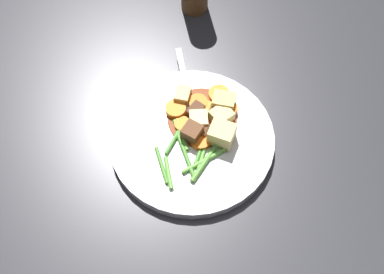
{
  "coord_description": "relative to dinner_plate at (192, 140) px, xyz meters",
  "views": [
    {
      "loc": [
        -0.34,
        -0.22,
        0.73
      ],
      "look_at": [
        0.0,
        0.0,
        0.02
      ],
      "focal_mm": 47.31,
      "sensor_mm": 36.0,
      "label": 1
    }
  ],
  "objects": [
    {
      "name": "ground_plane",
      "position": [
        0.0,
        0.0,
        -0.01
      ],
      "size": [
        3.0,
        3.0,
        0.0
      ],
      "primitive_type": "plane",
      "color": "#2D2D33"
    },
    {
      "name": "dinner_plate",
      "position": [
        0.0,
        0.0,
        0.0
      ],
      "size": [
        0.27,
        0.27,
        0.02
      ],
      "primitive_type": "cylinder",
      "color": "white",
      "rests_on": "ground_plane"
    },
    {
      "name": "stew_sauce",
      "position": [
        0.04,
        0.01,
        0.01
      ],
      "size": [
        0.12,
        0.12,
        0.0
      ],
      "primitive_type": "cylinder",
      "color": "brown",
      "rests_on": "dinner_plate"
    },
    {
      "name": "carrot_slice_0",
      "position": [
        0.06,
        0.01,
        0.01
      ],
      "size": [
        0.03,
        0.03,
        0.01
      ],
      "primitive_type": "cylinder",
      "rotation": [
        0.0,
        0.0,
        4.56
      ],
      "color": "orange",
      "rests_on": "dinner_plate"
    },
    {
      "name": "carrot_slice_1",
      "position": [
        0.09,
        0.01,
        0.01
      ],
      "size": [
        0.04,
        0.04,
        0.01
      ],
      "primitive_type": "cylinder",
      "rotation": [
        0.0,
        0.0,
        3.36
      ],
      "color": "orange",
      "rests_on": "dinner_plate"
    },
    {
      "name": "carrot_slice_2",
      "position": [
        0.01,
        0.02,
        0.01
      ],
      "size": [
        0.03,
        0.03,
        0.01
      ],
      "primitive_type": "cylinder",
      "rotation": [
        0.0,
        0.0,
        3.46
      ],
      "color": "orange",
      "rests_on": "dinner_plate"
    },
    {
      "name": "carrot_slice_3",
      "position": [
        0.07,
        -0.03,
        0.02
      ],
      "size": [
        0.03,
        0.03,
        0.01
      ],
      "primitive_type": "cylinder",
      "rotation": [
        0.0,
        0.0,
        6.02
      ],
      "color": "orange",
      "rests_on": "dinner_plate"
    },
    {
      "name": "carrot_slice_4",
      "position": [
        0.03,
        0.05,
        0.02
      ],
      "size": [
        0.04,
        0.04,
        0.01
      ],
      "primitive_type": "cylinder",
      "rotation": [
        0.0,
        0.0,
        3.32
      ],
      "color": "orange",
      "rests_on": "dinner_plate"
    },
    {
      "name": "carrot_slice_5",
      "position": [
        0.06,
        0.03,
        0.01
      ],
      "size": [
        0.05,
        0.05,
        0.01
      ],
      "primitive_type": "cylinder",
      "rotation": [
        0.0,
        0.0,
        3.93
      ],
      "color": "orange",
      "rests_on": "dinner_plate"
    },
    {
      "name": "carrot_slice_6",
      "position": [
        0.0,
        -0.02,
        0.01
      ],
      "size": [
        0.04,
        0.04,
        0.01
      ],
      "primitive_type": "cylinder",
      "rotation": [
        0.0,
        0.0,
        2.87
      ],
      "color": "orange",
      "rests_on": "dinner_plate"
    },
    {
      "name": "potato_chunk_0",
      "position": [
        0.02,
        -0.04,
        0.03
      ],
      "size": [
        0.04,
        0.05,
        0.03
      ],
      "primitive_type": "cube",
      "rotation": [
        0.0,
        0.0,
        1.78
      ],
      "color": "#E5CC7A",
      "rests_on": "dinner_plate"
    },
    {
      "name": "potato_chunk_1",
      "position": [
        0.05,
        0.05,
        0.02
      ],
      "size": [
        0.04,
        0.03,
        0.02
      ],
      "primitive_type": "cube",
      "rotation": [
        0.0,
        0.0,
        5.06
      ],
      "color": "#E5CC7A",
      "rests_on": "dinner_plate"
    },
    {
      "name": "potato_chunk_2",
      "position": [
        0.03,
        0.01,
        0.02
      ],
      "size": [
        0.04,
        0.04,
        0.02
      ],
      "primitive_type": "cube",
      "rotation": [
        0.0,
        0.0,
        2.21
      ],
      "color": "#EAD68C",
      "rests_on": "dinner_plate"
    },
    {
      "name": "potato_chunk_3",
      "position": [
        0.08,
        -0.01,
        0.02
      ],
      "size": [
        0.04,
        0.04,
        0.03
      ],
      "primitive_type": "cube",
      "rotation": [
        0.0,
        0.0,
        0.37
      ],
      "color": "#DBBC6B",
      "rests_on": "dinner_plate"
    },
    {
      "name": "potato_chunk_4",
      "position": [
        0.05,
        -0.02,
        0.02
      ],
      "size": [
        0.04,
        0.04,
        0.02
      ],
      "primitive_type": "cube",
      "rotation": [
        0.0,
        0.0,
        5.95
      ],
      "color": "#E5CC7A",
      "rests_on": "dinner_plate"
    },
    {
      "name": "meat_chunk_0",
      "position": [
        0.06,
        -0.01,
        0.02
      ],
      "size": [
        0.02,
        0.02,
        0.02
      ],
      "primitive_type": "cube",
      "rotation": [
        0.0,
        0.0,
        1.83
      ],
      "color": "#56331E",
      "rests_on": "dinner_plate"
    },
    {
      "name": "meat_chunk_1",
      "position": [
        0.04,
        0.02,
        0.02
      ],
      "size": [
        0.03,
        0.02,
        0.02
      ],
      "primitive_type": "cube",
      "rotation": [
        0.0,
        0.0,
        3.08
      ],
      "color": "#56331E",
      "rests_on": "dinner_plate"
    },
    {
      "name": "meat_chunk_2",
      "position": [
        0.02,
        -0.01,
        0.02
      ],
      "size": [
        0.03,
        0.02,
        0.02
      ],
      "primitive_type": "cube",
      "rotation": [
        0.0,
        0.0,
        0.17
      ],
      "color": "#4C2B19",
      "rests_on": "dinner_plate"
    },
    {
      "name": "meat_chunk_3",
      "position": [
        0.0,
        0.0,
        0.02
      ],
      "size": [
        0.03,
        0.03,
        0.03
      ],
      "primitive_type": "cube",
      "rotation": [
        0.0,
        0.0,
        0.04
      ],
      "color": "brown",
      "rests_on": "dinner_plate"
    },
    {
      "name": "green_bean_0",
      "position": [
        -0.02,
        0.02,
        0.01
      ],
      "size": [
        0.06,
        0.01,
        0.01
      ],
      "primitive_type": "cylinder",
      "rotation": [
        0.0,
        1.57,
        0.13
      ],
      "color": "#4C8E33",
      "rests_on": "dinner_plate"
    },
    {
      "name": "green_bean_1",
      "position": [
        -0.01,
        0.02,
        0.01
      ],
      "size": [
        0.04,
        0.05,
        0.01
      ],
      "primitive_type": "cylinder",
      "rotation": [
        0.0,
        1.57,
        0.95
      ],
      "color": "#66AD42",
      "rests_on": "dinner_plate"
    },
    {
      "name": "green_bean_2",
      "position": [
        -0.01,
        -0.03,
        0.01
      ],
      "size": [
        0.05,
        0.02,
        0.01
      ],
      "primitive_type": "cylinder",
      "rotation": [
        0.0,
        1.57,
        0.27
      ],
      "color": "#4C8E33",
      "rests_on": "dinner_plate"
    },
    {
      "name": "green_bean_3",
      "position": [
        -0.01,
        -0.03,
        0.01
      ],
      "size": [
        0.08,
        0.03,
        0.01
      ],
      "primitive_type": "cylinder",
      "rotation": [
        0.0,
        1.57,
        0.3
      ],
      "color": "#66AD42",
      "rests_on": "dinner_plate"
    },
    {
      "name": "green_bean_4",
      "position": [
        -0.08,
        -0.01,
        0.01
      ],
      "size": [
        0.04,
        0.04,
        0.01
      ],
      "primitive_type": "cylinder",
      "rotation": [
        0.0,
        1.57,
        0.77
      ],
      "color": "#66AD42",
      "rests_on": "dinner_plate"
    },
    {
      "name": "green_bean_5",
      "position": [
        -0.03,
        -0.01,
        0.01
      ],
      "size": [
        0.06,
        0.07,
        0.01
      ],
      "primitive_type": "cylinder",
      "rotation": [
        0.0,
        1.57,
        0.91
      ],
      "color": "#4C8E33",
      "rests_on": "dinner_plate"
    },
    {
      "name": "green_bean_6",
      "position": [
        -0.07,
        0.01,
        0.01
      ],
      "size": [
        0.05,
        0.05,
        0.01
      ],
      "primitive_type": "cylinder",
      "rotation": [
        0.0,
        1.57,
        0.88
      ],
      "color": "#4C8E33",
      "rests_on": "dinner_plate"
    },
    {
      "name": "green_bean_7",
      "position": [
        -0.03,
        -0.04,
        0.01
      ],
      "size": [
        0.07,
        0.01,
        0.01
      ],
      "primitive_type": "cylinder",
      "rotation": [
        0.0,
        1.57,
        0.02
      ],
      "color": "#599E38",
      "rests_on": "dinner_plate"
    },
    {
      "name": "green_bean_8",
      "position": [
        -0.03,
        -0.04,
        0.01
      ],
      "size": [
        0.08,
        0.04,
        0.01
      ],
      "primitive_type": "cylinder",
      "rotation": [
        0.0,
        1.57,
        -0.45
      ],
      "color": "#66AD42",
      "rests_on": "dinner_plate"
    },
    {
      "name": "fork",
      "position": [
        0.07,
        0.06,
        0.01
      ],
      "size": [
        0.14,
        0.13,
        0.0
      ],
      "color": "silver",
      "rests_on": "dinner_plate"
    }
  ]
}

